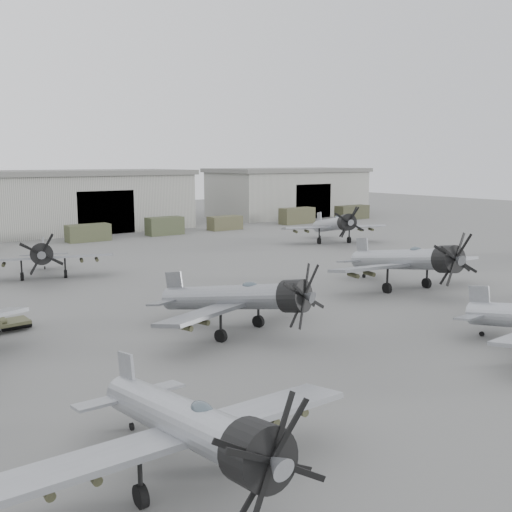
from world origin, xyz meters
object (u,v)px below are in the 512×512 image
at_px(aircraft_mid_2, 410,260).
at_px(aircraft_far_1, 335,225).
at_px(aircraft_mid_1, 242,298).
at_px(aircraft_near_0, 193,426).
at_px(aircraft_far_0, 43,255).

distance_m(aircraft_mid_2, aircraft_far_1, 25.86).
bearing_deg(aircraft_mid_1, aircraft_near_0, -148.07).
height_order(aircraft_mid_1, aircraft_far_1, aircraft_far_1).
distance_m(aircraft_near_0, aircraft_far_0, 35.52).
distance_m(aircraft_mid_1, aircraft_far_0, 23.37).
bearing_deg(aircraft_near_0, aircraft_mid_2, 27.84).
distance_m(aircraft_mid_1, aircraft_far_1, 38.55).
height_order(aircraft_mid_1, aircraft_mid_2, aircraft_mid_2).
xyz_separation_m(aircraft_near_0, aircraft_mid_1, (10.30, 12.18, 0.12)).
bearing_deg(aircraft_near_0, aircraft_far_0, 81.88).
height_order(aircraft_mid_2, aircraft_far_0, aircraft_mid_2).
height_order(aircraft_far_0, aircraft_far_1, aircraft_far_1).
xyz_separation_m(aircraft_far_0, aircraft_far_1, (35.07, 0.85, 0.24)).
height_order(aircraft_near_0, aircraft_far_1, aircraft_far_1).
bearing_deg(aircraft_far_0, aircraft_far_1, 18.03).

